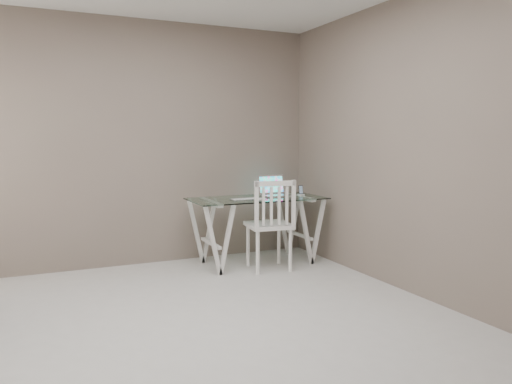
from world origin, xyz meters
The scene contains 7 objects.
room centered at (-0.06, 0.02, 1.72)m, with size 4.50×4.52×2.71m.
desk centered at (1.17, 1.72, 0.38)m, with size 1.50×0.70×0.75m.
chair centered at (1.18, 1.37, 0.54)m, with size 0.50×0.50×0.98m.
laptop centered at (1.45, 1.85, 0.80)m, with size 0.33×0.28×0.23m.
keyboard centered at (0.99, 1.64, 0.75)m, with size 0.31×0.13×0.01m, color silver.
mouse centered at (1.09, 1.45, 0.76)m, with size 0.11×0.07×0.04m, color silver.
phone_dock centered at (1.75, 1.75, 0.78)m, with size 0.06×0.06×0.11m.
Camera 1 is at (-1.14, -3.31, 1.42)m, focal length 35.00 mm.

